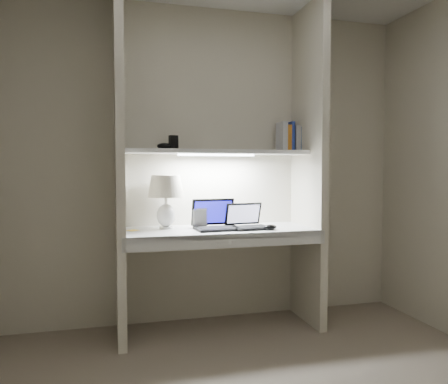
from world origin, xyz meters
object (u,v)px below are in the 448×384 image
object	(u,v)px
speaker	(200,218)
book_row	(292,138)
laptop_netbook	(248,223)
laptop_main	(216,222)
table_lamp	(166,193)

from	to	relation	value
speaker	book_row	xyz separation A→B (m)	(0.78, 0.07, 0.63)
laptop_netbook	speaker	bearing A→B (deg)	153.84
laptop_main	speaker	size ratio (longest dim) A/B	2.25
table_lamp	book_row	bearing A→B (deg)	2.81
laptop_main	laptop_netbook	size ratio (longest dim) A/B	1.07
laptop_main	speaker	world-z (taller)	laptop_main
table_lamp	laptop_main	size ratio (longest dim) A/B	1.16
table_lamp	speaker	world-z (taller)	table_lamp
table_lamp	book_row	distance (m)	1.13
laptop_main	book_row	distance (m)	0.96
laptop_main	speaker	xyz separation A→B (m)	(-0.11, 0.10, 0.03)
table_lamp	laptop_main	xyz separation A→B (m)	(0.36, -0.11, -0.22)
book_row	table_lamp	bearing A→B (deg)	-177.19
laptop_netbook	book_row	xyz separation A→B (m)	(0.44, 0.18, 0.66)
laptop_main	book_row	xyz separation A→B (m)	(0.68, 0.16, 0.65)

